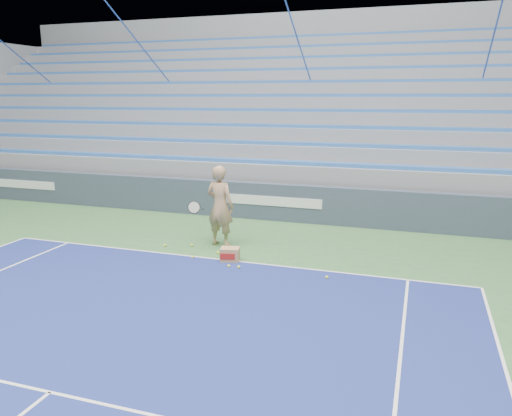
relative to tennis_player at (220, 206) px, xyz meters
The scene contains 11 objects.
sponsor_barrier 3.00m from the tennis_player, 82.25° to the left, with size 30.00×0.32×1.10m.
bleachers 8.77m from the tennis_player, 87.38° to the left, with size 31.00×9.15×7.30m.
tennis_player is the anchor object (origin of this frame).
ball_box 1.51m from the tennis_player, 57.83° to the right, with size 0.47×0.40×0.31m.
tennis_ball_0 2.04m from the tennis_player, 54.99° to the right, with size 0.07×0.07×0.07m, color yellow.
tennis_ball_1 1.68m from the tennis_player, 156.66° to the right, with size 0.07×0.07×0.07m, color yellow.
tennis_ball_2 1.94m from the tennis_player, 61.52° to the right, with size 0.07×0.07×0.07m, color yellow.
tennis_ball_3 1.20m from the tennis_player, 153.61° to the right, with size 0.07×0.07×0.07m, color yellow.
tennis_ball_4 3.44m from the tennis_player, 26.90° to the right, with size 0.07×0.07×0.07m, color yellow.
tennis_ball_5 1.20m from the tennis_player, 72.53° to the right, with size 0.07×0.07×0.07m, color yellow.
tennis_ball_6 1.53m from the tennis_player, 100.00° to the right, with size 0.07×0.07×0.07m, color yellow.
Camera 1 is at (4.21, 1.93, 3.63)m, focal length 35.00 mm.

